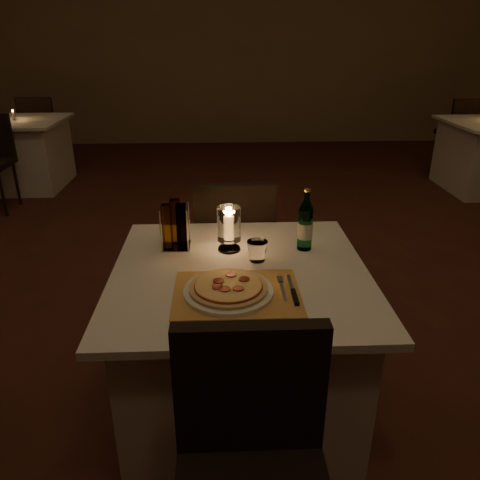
{
  "coord_description": "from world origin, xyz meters",
  "views": [
    {
      "loc": [
        -0.22,
        -2.46,
        1.59
      ],
      "look_at": [
        -0.15,
        -0.82,
        0.86
      ],
      "focal_mm": 35.0,
      "sensor_mm": 36.0,
      "label": 1
    }
  ],
  "objects_px": {
    "plate": "(228,291)",
    "water_bottle": "(305,225)",
    "main_table": "(240,347)",
    "pizza": "(228,287)",
    "chair_near": "(252,456)",
    "tumbler": "(257,251)",
    "hurricane_candle": "(229,225)",
    "neighbor_table_left": "(21,154)",
    "chair_far": "(234,241)"
  },
  "relations": [
    {
      "from": "pizza",
      "to": "chair_far",
      "type": "bearing_deg",
      "value": 86.8
    },
    {
      "from": "main_table",
      "to": "pizza",
      "type": "bearing_deg",
      "value": -105.52
    },
    {
      "from": "plate",
      "to": "chair_near",
      "type": "bearing_deg",
      "value": -84.65
    },
    {
      "from": "pizza",
      "to": "water_bottle",
      "type": "height_order",
      "value": "water_bottle"
    },
    {
      "from": "plate",
      "to": "hurricane_candle",
      "type": "distance_m",
      "value": 0.38
    },
    {
      "from": "pizza",
      "to": "tumbler",
      "type": "xyz_separation_m",
      "value": [
        0.12,
        0.26,
        0.02
      ]
    },
    {
      "from": "main_table",
      "to": "water_bottle",
      "type": "distance_m",
      "value": 0.58
    },
    {
      "from": "main_table",
      "to": "neighbor_table_left",
      "type": "bearing_deg",
      "value": 122.28
    },
    {
      "from": "plate",
      "to": "tumbler",
      "type": "distance_m",
      "value": 0.29
    },
    {
      "from": "plate",
      "to": "pizza",
      "type": "height_order",
      "value": "pizza"
    },
    {
      "from": "chair_far",
      "to": "hurricane_candle",
      "type": "relative_size",
      "value": 4.66
    },
    {
      "from": "plate",
      "to": "water_bottle",
      "type": "bearing_deg",
      "value": 47.86
    },
    {
      "from": "pizza",
      "to": "hurricane_candle",
      "type": "relative_size",
      "value": 1.45
    },
    {
      "from": "main_table",
      "to": "hurricane_candle",
      "type": "bearing_deg",
      "value": 101.65
    },
    {
      "from": "main_table",
      "to": "pizza",
      "type": "relative_size",
      "value": 3.57
    },
    {
      "from": "tumbler",
      "to": "hurricane_candle",
      "type": "bearing_deg",
      "value": 136.58
    },
    {
      "from": "chair_near",
      "to": "tumbler",
      "type": "bearing_deg",
      "value": 84.8
    },
    {
      "from": "main_table",
      "to": "pizza",
      "type": "height_order",
      "value": "pizza"
    },
    {
      "from": "tumbler",
      "to": "neighbor_table_left",
      "type": "height_order",
      "value": "tumbler"
    },
    {
      "from": "chair_far",
      "to": "tumbler",
      "type": "bearing_deg",
      "value": -83.43
    },
    {
      "from": "pizza",
      "to": "hurricane_candle",
      "type": "height_order",
      "value": "hurricane_candle"
    },
    {
      "from": "chair_far",
      "to": "neighbor_table_left",
      "type": "height_order",
      "value": "chair_far"
    },
    {
      "from": "plate",
      "to": "water_bottle",
      "type": "distance_m",
      "value": 0.51
    },
    {
      "from": "hurricane_candle",
      "to": "neighbor_table_left",
      "type": "distance_m",
      "value": 4.11
    },
    {
      "from": "chair_near",
      "to": "tumbler",
      "type": "distance_m",
      "value": 0.83
    },
    {
      "from": "chair_near",
      "to": "hurricane_candle",
      "type": "height_order",
      "value": "hurricane_candle"
    },
    {
      "from": "main_table",
      "to": "chair_far",
      "type": "height_order",
      "value": "chair_far"
    },
    {
      "from": "hurricane_candle",
      "to": "chair_near",
      "type": "bearing_deg",
      "value": -87.52
    },
    {
      "from": "water_bottle",
      "to": "main_table",
      "type": "bearing_deg",
      "value": -146.38
    },
    {
      "from": "water_bottle",
      "to": "pizza",
      "type": "bearing_deg",
      "value": -132.15
    },
    {
      "from": "main_table",
      "to": "pizza",
      "type": "xyz_separation_m",
      "value": [
        -0.05,
        -0.18,
        0.39
      ]
    },
    {
      "from": "hurricane_candle",
      "to": "neighbor_table_left",
      "type": "bearing_deg",
      "value": 123.24
    },
    {
      "from": "plate",
      "to": "water_bottle",
      "type": "xyz_separation_m",
      "value": [
        0.33,
        0.37,
        0.1
      ]
    },
    {
      "from": "water_bottle",
      "to": "plate",
      "type": "bearing_deg",
      "value": -132.14
    },
    {
      "from": "plate",
      "to": "neighbor_table_left",
      "type": "bearing_deg",
      "value": 120.48
    },
    {
      "from": "chair_far",
      "to": "tumbler",
      "type": "height_order",
      "value": "chair_far"
    },
    {
      "from": "chair_far",
      "to": "main_table",
      "type": "bearing_deg",
      "value": -90.0
    },
    {
      "from": "tumbler",
      "to": "neighbor_table_left",
      "type": "xyz_separation_m",
      "value": [
        -2.35,
        3.52,
        -0.41
      ]
    },
    {
      "from": "plate",
      "to": "neighbor_table_left",
      "type": "relative_size",
      "value": 0.32
    },
    {
      "from": "chair_far",
      "to": "tumbler",
      "type": "relative_size",
      "value": 10.68
    },
    {
      "from": "pizza",
      "to": "hurricane_candle",
      "type": "xyz_separation_m",
      "value": [
        0.01,
        0.37,
        0.09
      ]
    },
    {
      "from": "chair_near",
      "to": "pizza",
      "type": "xyz_separation_m",
      "value": [
        -0.05,
        0.53,
        0.22
      ]
    },
    {
      "from": "main_table",
      "to": "neighbor_table_left",
      "type": "distance_m",
      "value": 4.26
    },
    {
      "from": "plate",
      "to": "tumbler",
      "type": "xyz_separation_m",
      "value": [
        0.12,
        0.26,
        0.03
      ]
    },
    {
      "from": "pizza",
      "to": "neighbor_table_left",
      "type": "distance_m",
      "value": 4.4
    },
    {
      "from": "chair_far",
      "to": "hurricane_candle",
      "type": "distance_m",
      "value": 0.61
    },
    {
      "from": "tumbler",
      "to": "pizza",
      "type": "bearing_deg",
      "value": -114.94
    },
    {
      "from": "chair_far",
      "to": "water_bottle",
      "type": "height_order",
      "value": "water_bottle"
    },
    {
      "from": "water_bottle",
      "to": "hurricane_candle",
      "type": "height_order",
      "value": "water_bottle"
    },
    {
      "from": "chair_far",
      "to": "plate",
      "type": "distance_m",
      "value": 0.92
    }
  ]
}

